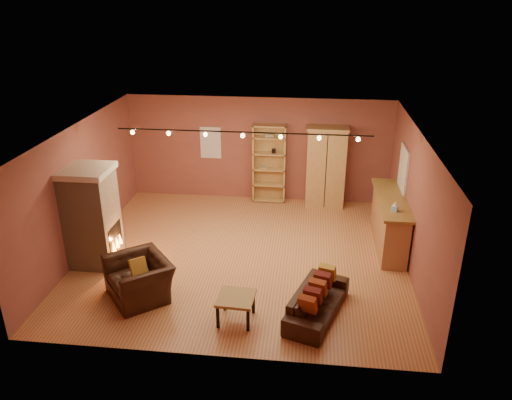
# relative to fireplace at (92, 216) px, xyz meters

# --- Properties ---
(floor) EXTENTS (7.00, 7.00, 0.00)m
(floor) POSITION_rel_fireplace_xyz_m (3.04, 0.60, -1.06)
(floor) COLOR #A16239
(floor) RESTS_ON ground
(ceiling) EXTENTS (7.00, 7.00, 0.00)m
(ceiling) POSITION_rel_fireplace_xyz_m (3.04, 0.60, 1.74)
(ceiling) COLOR #56301B
(ceiling) RESTS_ON back_wall
(back_wall) EXTENTS (7.00, 0.02, 2.80)m
(back_wall) POSITION_rel_fireplace_xyz_m (3.04, 3.85, 0.34)
(back_wall) COLOR brown
(back_wall) RESTS_ON floor
(left_wall) EXTENTS (0.02, 6.50, 2.80)m
(left_wall) POSITION_rel_fireplace_xyz_m (-0.46, 0.60, 0.34)
(left_wall) COLOR brown
(left_wall) RESTS_ON floor
(right_wall) EXTENTS (0.02, 6.50, 2.80)m
(right_wall) POSITION_rel_fireplace_xyz_m (6.54, 0.60, 0.34)
(right_wall) COLOR brown
(right_wall) RESTS_ON floor
(fireplace) EXTENTS (1.01, 0.98, 2.12)m
(fireplace) POSITION_rel_fireplace_xyz_m (0.00, 0.00, 0.00)
(fireplace) COLOR tan
(fireplace) RESTS_ON floor
(back_window) EXTENTS (0.56, 0.04, 0.86)m
(back_window) POSITION_rel_fireplace_xyz_m (1.74, 3.83, 0.49)
(back_window) COLOR silver
(back_window) RESTS_ON back_wall
(bookcase) EXTENTS (0.87, 0.34, 2.13)m
(bookcase) POSITION_rel_fireplace_xyz_m (3.34, 3.74, 0.02)
(bookcase) COLOR tan
(bookcase) RESTS_ON floor
(armoire) EXTENTS (1.06, 0.60, 2.15)m
(armoire) POSITION_rel_fireplace_xyz_m (4.84, 3.58, 0.02)
(armoire) COLOR tan
(armoire) RESTS_ON floor
(bar_counter) EXTENTS (0.64, 2.42, 1.16)m
(bar_counter) POSITION_rel_fireplace_xyz_m (6.24, 1.45, -0.47)
(bar_counter) COLOR #B27C52
(bar_counter) RESTS_ON floor
(tissue_box) EXTENTS (0.16, 0.16, 0.22)m
(tissue_box) POSITION_rel_fireplace_xyz_m (6.19, 0.75, 0.19)
(tissue_box) COLOR #8EBCE4
(tissue_box) RESTS_ON bar_counter
(right_window) EXTENTS (0.05, 0.90, 1.00)m
(right_window) POSITION_rel_fireplace_xyz_m (6.51, 2.00, 0.59)
(right_window) COLOR silver
(right_window) RESTS_ON right_wall
(loveseat) EXTENTS (1.05, 1.84, 0.75)m
(loveseat) POSITION_rel_fireplace_xyz_m (4.65, -1.36, -0.70)
(loveseat) COLOR black
(loveseat) RESTS_ON floor
(armchair) EXTENTS (1.34, 1.40, 1.03)m
(armchair) POSITION_rel_fireplace_xyz_m (1.33, -1.16, -0.54)
(armchair) COLOR black
(armchair) RESTS_ON floor
(coffee_table) EXTENTS (0.67, 0.67, 0.48)m
(coffee_table) POSITION_rel_fireplace_xyz_m (3.24, -1.68, -0.65)
(coffee_table) COLOR olive
(coffee_table) RESTS_ON floor
(track_rail) EXTENTS (5.20, 0.09, 0.13)m
(track_rail) POSITION_rel_fireplace_xyz_m (3.04, 0.80, 1.62)
(track_rail) COLOR black
(track_rail) RESTS_ON ceiling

